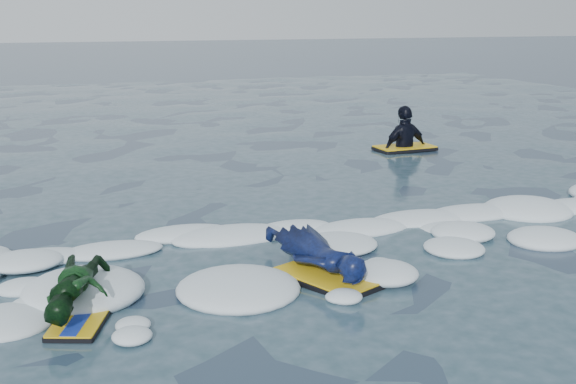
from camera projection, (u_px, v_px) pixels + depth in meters
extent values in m
plane|color=#1A283F|center=(278.00, 284.00, 6.97)|extent=(120.00, 120.00, 0.00)
cube|color=black|center=(327.00, 279.00, 7.00)|extent=(0.96, 1.18, 0.05)
cube|color=yellow|center=(327.00, 275.00, 6.99)|extent=(0.93, 1.16, 0.02)
imported|color=#0C1956|center=(318.00, 252.00, 7.18)|extent=(0.82, 1.63, 0.37)
cube|color=black|center=(81.00, 322.00, 6.05)|extent=(0.63, 0.83, 0.04)
cube|color=yellow|center=(80.00, 319.00, 6.04)|extent=(0.61, 0.82, 0.01)
cube|color=#1834B7|center=(80.00, 318.00, 6.04)|extent=(0.36, 0.71, 0.00)
imported|color=#103C11|center=(78.00, 291.00, 6.18)|extent=(0.85, 1.23, 0.42)
cube|color=black|center=(405.00, 148.00, 13.65)|extent=(1.18, 0.71, 0.06)
cube|color=yellow|center=(405.00, 146.00, 13.64)|extent=(1.15, 0.68, 0.02)
imported|color=black|center=(405.00, 150.00, 13.66)|extent=(1.06, 0.60, 1.70)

